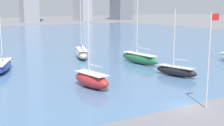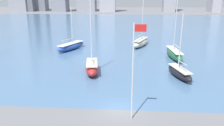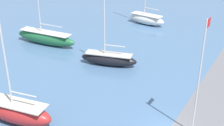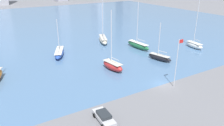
{
  "view_description": "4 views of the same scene",
  "coord_description": "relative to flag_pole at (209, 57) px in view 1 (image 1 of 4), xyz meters",
  "views": [
    {
      "loc": [
        -23.86,
        -23.62,
        10.94
      ],
      "look_at": [
        -2.55,
        10.89,
        3.3
      ],
      "focal_mm": 50.0,
      "sensor_mm": 36.0,
      "label": 1
    },
    {
      "loc": [
        0.81,
        -22.41,
        12.5
      ],
      "look_at": [
        -1.44,
        9.74,
        2.65
      ],
      "focal_mm": 35.0,
      "sensor_mm": 36.0,
      "label": 2
    },
    {
      "loc": [
        -20.86,
        -6.77,
        17.01
      ],
      "look_at": [
        5.21,
        8.38,
        2.63
      ],
      "focal_mm": 50.0,
      "sensor_mm": 36.0,
      "label": 3
    },
    {
      "loc": [
        -30.22,
        -29.78,
        21.42
      ],
      "look_at": [
        -5.46,
        11.69,
        2.05
      ],
      "focal_mm": 35.0,
      "sensor_mm": 36.0,
      "label": 4
    }
  ],
  "objects": [
    {
      "name": "sailboat_green",
      "position": [
        9.21,
        24.46,
        -4.51
      ],
      "size": [
        2.69,
        9.82,
        14.26
      ],
      "rotation": [
        0.0,
        0.0,
        0.08
      ],
      "color": "#236B3D",
      "rests_on": "harbor_water"
    },
    {
      "name": "sailboat_black",
      "position": [
        7.8,
        13.04,
        -4.69
      ],
      "size": [
        3.59,
        7.33,
        10.18
      ],
      "rotation": [
        0.0,
        0.0,
        0.26
      ],
      "color": "black",
      "rests_on": "harbor_water"
    },
    {
      "name": "flag_pole",
      "position": [
        0.0,
        0.0,
        0.0
      ],
      "size": [
        1.24,
        0.14,
        10.17
      ],
      "color": "silver",
      "rests_on": "ground_plane"
    },
    {
      "name": "sailboat_red",
      "position": [
        -6.48,
        13.98,
        -4.44
      ],
      "size": [
        3.23,
        7.01,
        14.33
      ],
      "rotation": [
        0.0,
        0.0,
        0.15
      ],
      "color": "#B72828",
      "rests_on": "harbor_water"
    },
    {
      "name": "harbor_water",
      "position": [
        -1.5,
        71.8,
        -5.56
      ],
      "size": [
        180.0,
        140.0,
        0.0
      ],
      "color": "#4C7099",
      "rests_on": "ground_plane"
    },
    {
      "name": "ground_plane",
      "position": [
        -1.5,
        1.8,
        -5.56
      ],
      "size": [
        500.0,
        500.0,
        0.0
      ],
      "primitive_type": "plane",
      "color": "slate"
    },
    {
      "name": "sailboat_cream",
      "position": [
        2.92,
        35.98,
        -4.53
      ],
      "size": [
        5.78,
        10.24,
        14.34
      ],
      "rotation": [
        0.0,
        0.0,
        -0.37
      ],
      "color": "beige",
      "rests_on": "harbor_water"
    },
    {
      "name": "sailboat_blue",
      "position": [
        -14.33,
        30.74,
        -4.69
      ],
      "size": [
        6.15,
        10.09,
        10.27
      ],
      "rotation": [
        0.0,
        0.0,
        -0.41
      ],
      "color": "#284CA8",
      "rests_on": "harbor_water"
    }
  ]
}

